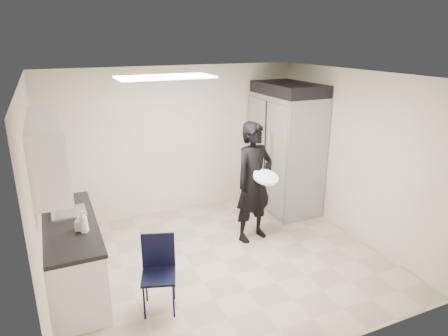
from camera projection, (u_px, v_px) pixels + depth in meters
name	position (u px, v px, depth m)	size (l,w,h in m)	color
floor	(222.00, 260.00, 5.72)	(4.50, 4.50, 0.00)	tan
ceiling	(221.00, 75.00, 4.91)	(4.50, 4.50, 0.00)	white
back_wall	(176.00, 141.00, 7.05)	(4.50, 4.50, 0.00)	beige
left_wall	(37.00, 202.00, 4.44)	(4.00, 4.00, 0.00)	beige
right_wall	(354.00, 156.00, 6.19)	(4.00, 4.00, 0.00)	beige
ceiling_panel	(165.00, 77.00, 5.03)	(1.20, 0.60, 0.02)	white
lower_counter	(73.00, 257.00, 5.00)	(0.60, 1.90, 0.86)	silver
countertop	(69.00, 224.00, 4.86)	(0.64, 1.95, 0.05)	black
sink	(69.00, 217.00, 5.09)	(0.42, 0.40, 0.14)	gray
faucet	(51.00, 208.00, 4.97)	(0.02, 0.02, 0.24)	silver
upper_cabinets	(47.00, 151.00, 4.52)	(0.35, 1.80, 0.75)	silver
towel_dispenser	(42.00, 145.00, 5.55)	(0.22, 0.30, 0.35)	black
notice_sticker_left	(39.00, 206.00, 4.56)	(0.00, 0.12, 0.07)	yellow
notice_sticker_right	(39.00, 202.00, 4.74)	(0.00, 0.12, 0.07)	yellow
commercial_fridge	(286.00, 153.00, 7.21)	(0.80, 1.35, 2.10)	gray
fridge_compressor	(289.00, 89.00, 6.85)	(0.80, 1.35, 0.20)	black
folding_chair	(159.00, 277.00, 4.58)	(0.39, 0.39, 0.87)	black
man_tuxedo	(254.00, 182.00, 6.09)	(0.69, 0.46, 1.88)	black
bucket_lid	(266.00, 177.00, 5.85)	(0.38, 0.38, 0.05)	white
soap_bottle_a	(84.00, 222.00, 4.56)	(0.10, 0.10, 0.27)	white
soap_bottle_b	(79.00, 223.00, 4.62)	(0.08, 0.08, 0.18)	#9E9EA9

